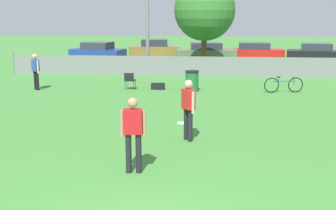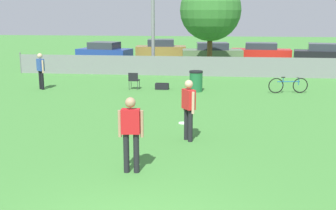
{
  "view_description": "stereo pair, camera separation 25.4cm",
  "coord_description": "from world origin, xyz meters",
  "px_view_note": "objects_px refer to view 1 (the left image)",
  "views": [
    {
      "loc": [
        0.99,
        -5.47,
        3.45
      ],
      "look_at": [
        -0.1,
        5.46,
        1.05
      ],
      "focal_mm": 45.0,
      "sensor_mm": 36.0,
      "label": 1
    },
    {
      "loc": [
        1.25,
        -5.44,
        3.45
      ],
      "look_at": [
        -0.1,
        5.46,
        1.05
      ],
      "focal_mm": 45.0,
      "sensor_mm": 36.0,
      "label": 2
    }
  ],
  "objects_px": {
    "spectator_in_blue": "(36,69)",
    "bicycle_sideline": "(284,85)",
    "folding_chair_sideline": "(130,80)",
    "parked_car_dark": "(316,53)",
    "tree_near_pole": "(205,10)",
    "parked_car_blue": "(98,52)",
    "trash_bin": "(192,81)",
    "parked_car_olive": "(206,52)",
    "player_defender_red": "(133,129)",
    "gear_bag_sideline": "(158,86)",
    "parked_car_red": "(254,51)",
    "player_thrower_red": "(188,106)",
    "frisbee_disc": "(181,123)",
    "parked_car_tan": "(154,49)"
  },
  "relations": [
    {
      "from": "bicycle_sideline",
      "to": "trash_bin",
      "type": "xyz_separation_m",
      "value": [
        -4.06,
        -0.09,
        0.12
      ]
    },
    {
      "from": "frisbee_disc",
      "to": "trash_bin",
      "type": "relative_size",
      "value": 0.29
    },
    {
      "from": "trash_bin",
      "to": "gear_bag_sideline",
      "type": "bearing_deg",
      "value": 167.21
    },
    {
      "from": "parked_car_blue",
      "to": "parked_car_tan",
      "type": "height_order",
      "value": "parked_car_tan"
    },
    {
      "from": "gear_bag_sideline",
      "to": "tree_near_pole",
      "type": "bearing_deg",
      "value": 74.29
    },
    {
      "from": "parked_car_tan",
      "to": "gear_bag_sideline",
      "type": "bearing_deg",
      "value": -88.03
    },
    {
      "from": "player_defender_red",
      "to": "trash_bin",
      "type": "bearing_deg",
      "value": 80.3
    },
    {
      "from": "parked_car_blue",
      "to": "parked_car_dark",
      "type": "distance_m",
      "value": 15.83
    },
    {
      "from": "folding_chair_sideline",
      "to": "gear_bag_sideline",
      "type": "distance_m",
      "value": 1.34
    },
    {
      "from": "folding_chair_sideline",
      "to": "parked_car_dark",
      "type": "distance_m",
      "value": 16.35
    },
    {
      "from": "parked_car_blue",
      "to": "parked_car_tan",
      "type": "xyz_separation_m",
      "value": [
        3.97,
        2.29,
        0.06
      ]
    },
    {
      "from": "gear_bag_sideline",
      "to": "parked_car_olive",
      "type": "relative_size",
      "value": 0.14
    },
    {
      "from": "tree_near_pole",
      "to": "parked_car_red",
      "type": "bearing_deg",
      "value": 58.64
    },
    {
      "from": "parked_car_olive",
      "to": "parked_car_dark",
      "type": "height_order",
      "value": "parked_car_dark"
    },
    {
      "from": "bicycle_sideline",
      "to": "gear_bag_sideline",
      "type": "distance_m",
      "value": 5.66
    },
    {
      "from": "parked_car_olive",
      "to": "gear_bag_sideline",
      "type": "bearing_deg",
      "value": -105.54
    },
    {
      "from": "player_thrower_red",
      "to": "parked_car_blue",
      "type": "xyz_separation_m",
      "value": [
        -7.8,
        19.63,
        -0.33
      ]
    },
    {
      "from": "parked_car_olive",
      "to": "player_defender_red",
      "type": "bearing_deg",
      "value": -99.11
    },
    {
      "from": "trash_bin",
      "to": "parked_car_dark",
      "type": "relative_size",
      "value": 0.22
    },
    {
      "from": "folding_chair_sideline",
      "to": "bicycle_sideline",
      "type": "relative_size",
      "value": 0.45
    },
    {
      "from": "frisbee_disc",
      "to": "parked_car_blue",
      "type": "height_order",
      "value": "parked_car_blue"
    },
    {
      "from": "parked_car_blue",
      "to": "parked_car_red",
      "type": "xyz_separation_m",
      "value": [
        11.63,
        1.33,
        -0.0
      ]
    },
    {
      "from": "player_thrower_red",
      "to": "folding_chair_sideline",
      "type": "relative_size",
      "value": 2.15
    },
    {
      "from": "frisbee_disc",
      "to": "parked_car_tan",
      "type": "xyz_separation_m",
      "value": [
        -3.52,
        20.1,
        0.7
      ]
    },
    {
      "from": "spectator_in_blue",
      "to": "bicycle_sideline",
      "type": "height_order",
      "value": "spectator_in_blue"
    },
    {
      "from": "parked_car_blue",
      "to": "parked_car_olive",
      "type": "xyz_separation_m",
      "value": [
        8.04,
        0.21,
        0.01
      ]
    },
    {
      "from": "trash_bin",
      "to": "parked_car_olive",
      "type": "distance_m",
      "value": 12.34
    },
    {
      "from": "parked_car_blue",
      "to": "parked_car_red",
      "type": "distance_m",
      "value": 11.71
    },
    {
      "from": "spectator_in_blue",
      "to": "parked_car_blue",
      "type": "height_order",
      "value": "spectator_in_blue"
    },
    {
      "from": "parked_car_tan",
      "to": "frisbee_disc",
      "type": "bearing_deg",
      "value": -86.27
    },
    {
      "from": "gear_bag_sideline",
      "to": "parked_car_blue",
      "type": "xyz_separation_m",
      "value": [
        -5.98,
        11.75,
        0.52
      ]
    },
    {
      "from": "folding_chair_sideline",
      "to": "parked_car_olive",
      "type": "bearing_deg",
      "value": -103.56
    },
    {
      "from": "spectator_in_blue",
      "to": "bicycle_sideline",
      "type": "bearing_deg",
      "value": -137.07
    },
    {
      "from": "tree_near_pole",
      "to": "parked_car_blue",
      "type": "relative_size",
      "value": 1.31
    },
    {
      "from": "frisbee_disc",
      "to": "folding_chair_sideline",
      "type": "relative_size",
      "value": 0.35
    },
    {
      "from": "tree_near_pole",
      "to": "parked_car_blue",
      "type": "xyz_separation_m",
      "value": [
        -7.97,
        4.68,
        -2.97
      ]
    },
    {
      "from": "spectator_in_blue",
      "to": "parked_car_tan",
      "type": "xyz_separation_m",
      "value": [
        3.52,
        14.74,
        -0.26
      ]
    },
    {
      "from": "parked_car_blue",
      "to": "parked_car_dark",
      "type": "bearing_deg",
      "value": 11.47
    },
    {
      "from": "player_defender_red",
      "to": "parked_car_tan",
      "type": "height_order",
      "value": "player_defender_red"
    },
    {
      "from": "player_thrower_red",
      "to": "parked_car_tan",
      "type": "relative_size",
      "value": 0.42
    },
    {
      "from": "player_defender_red",
      "to": "bicycle_sideline",
      "type": "bearing_deg",
      "value": 59.3
    },
    {
      "from": "gear_bag_sideline",
      "to": "parked_car_dark",
      "type": "xyz_separation_m",
      "value": [
        9.85,
        11.78,
        0.54
      ]
    },
    {
      "from": "spectator_in_blue",
      "to": "bicycle_sideline",
      "type": "relative_size",
      "value": 0.96
    },
    {
      "from": "spectator_in_blue",
      "to": "bicycle_sideline",
      "type": "distance_m",
      "value": 11.2
    },
    {
      "from": "tree_near_pole",
      "to": "parked_car_dark",
      "type": "xyz_separation_m",
      "value": [
        7.86,
        4.71,
        -2.95
      ]
    },
    {
      "from": "player_thrower_red",
      "to": "frisbee_disc",
      "type": "xyz_separation_m",
      "value": [
        -0.31,
        1.82,
        -0.98
      ]
    },
    {
      "from": "spectator_in_blue",
      "to": "parked_car_blue",
      "type": "relative_size",
      "value": 0.4
    },
    {
      "from": "gear_bag_sideline",
      "to": "parked_car_red",
      "type": "xyz_separation_m",
      "value": [
        5.65,
        13.08,
        0.51
      ]
    },
    {
      "from": "bicycle_sideline",
      "to": "parked_car_red",
      "type": "height_order",
      "value": "parked_car_red"
    },
    {
      "from": "spectator_in_blue",
      "to": "trash_bin",
      "type": "xyz_separation_m",
      "value": [
        7.12,
        0.34,
        -0.5
      ]
    }
  ]
}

